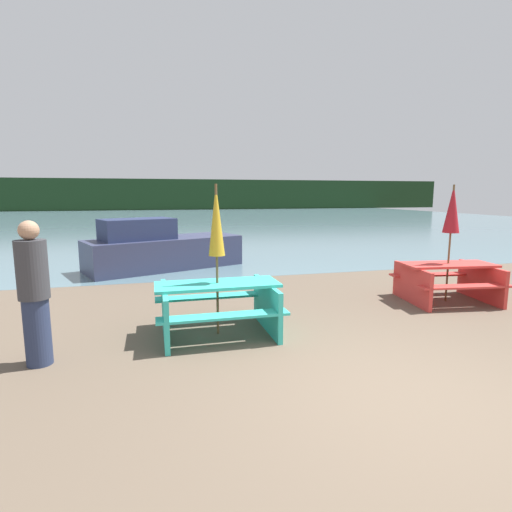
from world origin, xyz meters
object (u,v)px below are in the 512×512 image
(person, at_px, (34,294))
(boat, at_px, (161,249))
(picnic_table_teal, at_px, (218,303))
(umbrella_crimson, at_px, (452,210))
(umbrella_gold, at_px, (216,222))
(picnic_table_red, at_px, (447,279))

(person, bearing_deg, boat, 75.55)
(boat, bearing_deg, picnic_table_teal, -104.32)
(picnic_table_teal, xyz_separation_m, umbrella_crimson, (4.62, 0.70, 1.31))
(umbrella_gold, relative_size, boat, 0.49)
(picnic_table_red, bearing_deg, person, -169.92)
(picnic_table_red, xyz_separation_m, umbrella_gold, (-4.62, -0.70, 1.23))
(umbrella_crimson, bearing_deg, picnic_table_red, 90.00)
(boat, bearing_deg, umbrella_gold, -104.32)
(umbrella_crimson, distance_m, person, 7.10)
(picnic_table_teal, relative_size, umbrella_crimson, 0.81)
(picnic_table_red, xyz_separation_m, person, (-6.93, -1.23, 0.44))
(picnic_table_red, height_order, boat, boat)
(boat, bearing_deg, person, -125.92)
(boat, xyz_separation_m, person, (-1.60, -6.21, 0.34))
(boat, distance_m, person, 6.42)
(boat, height_order, person, person)
(picnic_table_teal, distance_m, umbrella_crimson, 4.85)
(picnic_table_teal, bearing_deg, picnic_table_red, 8.58)
(umbrella_crimson, bearing_deg, umbrella_gold, -171.42)
(person, bearing_deg, umbrella_crimson, 10.08)
(umbrella_gold, xyz_separation_m, umbrella_crimson, (4.62, 0.70, 0.10))
(umbrella_crimson, height_order, boat, umbrella_crimson)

